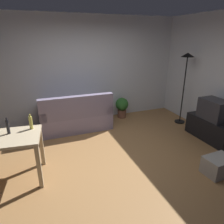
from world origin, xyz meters
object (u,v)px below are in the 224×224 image
object	(u,v)px
bottle_squat	(31,123)
tv	(214,110)
tv_stand	(211,129)
bottle_dark	(8,127)
storage_box	(218,166)
couch	(76,117)
torchiere_lamp	(186,69)
potted_plant	(122,106)

from	to	relation	value
bottle_squat	tv	bearing A→B (deg)	-3.61
tv_stand	bottle_dark	world-z (taller)	bottle_dark
storage_box	tv	bearing A→B (deg)	50.28
couch	torchiere_lamp	xyz separation A→B (m)	(2.69, -0.58, 1.11)
tv	potted_plant	size ratio (longest dim) A/B	1.05
tv_stand	torchiere_lamp	xyz separation A→B (m)	(0.00, 1.02, 1.17)
tv_stand	bottle_dark	bearing A→B (deg)	87.59
tv_stand	tv	xyz separation A→B (m)	(0.00, 0.00, 0.46)
couch	tv	xyz separation A→B (m)	(2.69, -1.61, 0.39)
potted_plant	storage_box	world-z (taller)	potted_plant
couch	storage_box	xyz separation A→B (m)	(1.85, -2.62, -0.16)
torchiere_lamp	bottle_squat	xyz separation A→B (m)	(-3.66, -0.79, -0.54)
storage_box	tv_stand	bearing A→B (deg)	50.40
torchiere_lamp	bottle_dark	distance (m)	4.12
storage_box	bottle_squat	distance (m)	3.17
bottle_dark	torchiere_lamp	bearing A→B (deg)	12.11
potted_plant	bottle_squat	world-z (taller)	bottle_squat
tv	torchiere_lamp	size ratio (longest dim) A/B	0.33
couch	bottle_squat	xyz separation A→B (m)	(-0.98, -1.38, 0.56)
bottle_dark	bottle_squat	xyz separation A→B (m)	(0.33, 0.06, -0.01)
tv	bottle_dark	size ratio (longest dim) A/B	2.26
tv	storage_box	xyz separation A→B (m)	(-0.84, -1.01, -0.55)
bottle_squat	tv_stand	bearing A→B (deg)	-3.61
potted_plant	bottle_dark	world-z (taller)	bottle_dark
torchiere_lamp	bottle_squat	world-z (taller)	torchiere_lamp
tv	potted_plant	xyz separation A→B (m)	(-1.32, 1.92, -0.37)
tv_stand	couch	bearing A→B (deg)	59.07
tv_stand	torchiere_lamp	size ratio (longest dim) A/B	0.61
couch	bottle_dark	xyz separation A→B (m)	(-1.31, -1.44, 0.57)
couch	tv_stand	bearing A→B (deg)	149.07
tv	bottle_squat	size ratio (longest dim) A/B	2.38
tv_stand	bottle_squat	world-z (taller)	bottle_squat
tv	torchiere_lamp	xyz separation A→B (m)	(-0.00, 1.02, 0.71)
couch	bottle_squat	bearing A→B (deg)	54.67
tv	bottle_squat	bearing A→B (deg)	86.39
torchiere_lamp	couch	bearing A→B (deg)	167.72
couch	potted_plant	size ratio (longest dim) A/B	2.98
bottle_dark	potted_plant	bearing A→B (deg)	33.20
tv_stand	potted_plant	xyz separation A→B (m)	(-1.31, 1.92, 0.09)
storage_box	torchiere_lamp	bearing A→B (deg)	67.71
tv_stand	bottle_squat	bearing A→B (deg)	86.39
couch	torchiere_lamp	bearing A→B (deg)	167.72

